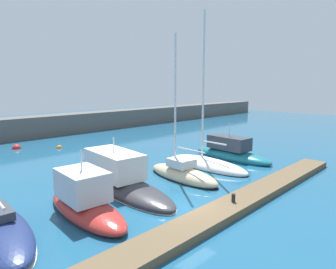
% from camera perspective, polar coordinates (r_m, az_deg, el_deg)
% --- Properties ---
extents(ground_plane, '(120.00, 120.00, 0.00)m').
position_cam_1_polar(ground_plane, '(16.26, 3.23, -14.02)').
color(ground_plane, '#1E567A').
extents(dock_pier, '(28.36, 1.69, 0.39)m').
position_cam_1_polar(dock_pier, '(15.18, 8.50, -15.10)').
color(dock_pier, brown).
rests_on(dock_pier, ground_plane).
extents(breakwater_seawall, '(108.00, 3.09, 2.57)m').
position_cam_1_polar(breakwater_seawall, '(40.17, -28.97, 0.82)').
color(breakwater_seawall, '#5B5651').
rests_on(breakwater_seawall, ground_plane).
extents(motorboat_red_third, '(2.70, 6.92, 3.53)m').
position_cam_1_polar(motorboat_red_third, '(16.03, -15.61, -11.93)').
color(motorboat_red_third, '#B72D28').
rests_on(motorboat_red_third, ground_plane).
extents(motorboat_charcoal_fourth, '(3.73, 9.90, 3.52)m').
position_cam_1_polar(motorboat_charcoal_fourth, '(19.33, -9.13, -8.22)').
color(motorboat_charcoal_fourth, '#2D2D33').
rests_on(motorboat_charcoal_fourth, ground_plane).
extents(sailboat_sand_fifth, '(2.43, 6.34, 10.20)m').
position_cam_1_polar(sailboat_sand_fifth, '(21.06, 2.79, -7.43)').
color(sailboat_sand_fifth, beige).
rests_on(sailboat_sand_fifth, ground_plane).
extents(sailboat_white_sixth, '(2.78, 7.65, 12.49)m').
position_cam_1_polar(sailboat_white_sixth, '(24.22, 7.43, -5.63)').
color(sailboat_white_sixth, white).
rests_on(sailboat_white_sixth, ground_plane).
extents(motorboat_teal_seventh, '(2.91, 8.06, 3.45)m').
position_cam_1_polar(motorboat_teal_seventh, '(27.42, 11.80, -3.24)').
color(motorboat_teal_seventh, '#19707F').
rests_on(motorboat_teal_seventh, ground_plane).
extents(mooring_buoy_red, '(0.88, 0.88, 0.88)m').
position_cam_1_polar(mooring_buoy_red, '(34.48, -26.87, -2.43)').
color(mooring_buoy_red, red).
rests_on(mooring_buoy_red, ground_plane).
extents(mooring_buoy_orange, '(0.59, 0.59, 0.59)m').
position_cam_1_polar(mooring_buoy_orange, '(33.07, -20.01, -2.44)').
color(mooring_buoy_orange, orange).
rests_on(mooring_buoy_orange, ground_plane).
extents(dock_bollard, '(0.20, 0.20, 0.44)m').
position_cam_1_polar(dock_bollard, '(16.43, 12.35, -11.71)').
color(dock_bollard, black).
rests_on(dock_bollard, dock_pier).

